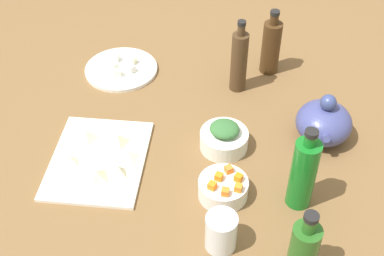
% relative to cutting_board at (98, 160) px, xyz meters
% --- Properties ---
extents(tabletop, '(1.90, 1.90, 0.03)m').
position_rel_cutting_board_xyz_m(tabletop, '(-0.11, 0.24, -0.02)').
color(tabletop, brown).
rests_on(tabletop, ground).
extents(cutting_board, '(0.32, 0.26, 0.01)m').
position_rel_cutting_board_xyz_m(cutting_board, '(0.00, 0.00, 0.00)').
color(cutting_board, white).
rests_on(cutting_board, tabletop).
extents(plate_tofu, '(0.23, 0.23, 0.01)m').
position_rel_cutting_board_xyz_m(plate_tofu, '(-0.41, -0.04, 0.00)').
color(plate_tofu, white).
rests_on(plate_tofu, tabletop).
extents(bowl_greens, '(0.13, 0.13, 0.05)m').
position_rel_cutting_board_xyz_m(bowl_greens, '(-0.10, 0.33, 0.02)').
color(bowl_greens, white).
rests_on(bowl_greens, tabletop).
extents(bowl_carrots, '(0.13, 0.13, 0.05)m').
position_rel_cutting_board_xyz_m(bowl_carrots, '(0.07, 0.34, 0.02)').
color(bowl_carrots, white).
rests_on(bowl_carrots, tabletop).
extents(teapot, '(0.17, 0.15, 0.15)m').
position_rel_cutting_board_xyz_m(teapot, '(-0.18, 0.60, 0.05)').
color(teapot, '#3F4682').
rests_on(teapot, tabletop).
extents(bottle_0, '(0.06, 0.06, 0.22)m').
position_rel_cutting_board_xyz_m(bottle_0, '(-0.48, 0.44, 0.09)').
color(bottle_0, '#422B14').
rests_on(bottle_0, tabletop).
extents(bottle_1, '(0.05, 0.05, 0.24)m').
position_rel_cutting_board_xyz_m(bottle_1, '(-0.37, 0.34, 0.10)').
color(bottle_1, '#45301C').
rests_on(bottle_1, tabletop).
extents(bottle_2, '(0.06, 0.06, 0.19)m').
position_rel_cutting_board_xyz_m(bottle_2, '(0.26, 0.53, 0.07)').
color(bottle_2, '#275F1F').
rests_on(bottle_2, tabletop).
extents(bottle_3, '(0.06, 0.06, 0.24)m').
position_rel_cutting_board_xyz_m(bottle_3, '(0.06, 0.53, 0.10)').
color(bottle_3, '#156E20').
rests_on(bottle_3, tabletop).
extents(drinking_glass_0, '(0.07, 0.07, 0.10)m').
position_rel_cutting_board_xyz_m(drinking_glass_0, '(0.22, 0.35, 0.04)').
color(drinking_glass_0, white).
rests_on(drinking_glass_0, tabletop).
extents(carrot_cube_0, '(0.03, 0.03, 0.02)m').
position_rel_cutting_board_xyz_m(carrot_cube_0, '(0.04, 0.35, 0.05)').
color(carrot_cube_0, orange).
rests_on(carrot_cube_0, bowl_carrots).
extents(carrot_cube_1, '(0.02, 0.02, 0.02)m').
position_rel_cutting_board_xyz_m(carrot_cube_1, '(0.06, 0.33, 0.05)').
color(carrot_cube_1, orange).
rests_on(carrot_cube_1, bowl_carrots).
extents(carrot_cube_2, '(0.02, 0.02, 0.02)m').
position_rel_cutting_board_xyz_m(carrot_cube_2, '(0.09, 0.38, 0.05)').
color(carrot_cube_2, orange).
rests_on(carrot_cube_2, bowl_carrots).
extents(carrot_cube_3, '(0.02, 0.02, 0.02)m').
position_rel_cutting_board_xyz_m(carrot_cube_3, '(0.06, 0.38, 0.05)').
color(carrot_cube_3, orange).
rests_on(carrot_cube_3, bowl_carrots).
extents(carrot_cube_4, '(0.02, 0.02, 0.02)m').
position_rel_cutting_board_xyz_m(carrot_cube_4, '(0.09, 0.32, 0.05)').
color(carrot_cube_4, orange).
rests_on(carrot_cube_4, bowl_carrots).
extents(carrot_cube_5, '(0.02, 0.02, 0.02)m').
position_rel_cutting_board_xyz_m(carrot_cube_5, '(0.11, 0.35, 0.05)').
color(carrot_cube_5, orange).
rests_on(carrot_cube_5, bowl_carrots).
extents(chopped_greens_mound, '(0.09, 0.09, 0.03)m').
position_rel_cutting_board_xyz_m(chopped_greens_mound, '(-0.10, 0.33, 0.06)').
color(chopped_greens_mound, '#346935').
rests_on(chopped_greens_mound, bowl_greens).
extents(tofu_cube_0, '(0.03, 0.03, 0.02)m').
position_rel_cutting_board_xyz_m(tofu_cube_0, '(-0.39, -0.06, 0.02)').
color(tofu_cube_0, white).
rests_on(tofu_cube_0, plate_tofu).
extents(tofu_cube_1, '(0.03, 0.03, 0.02)m').
position_rel_cutting_board_xyz_m(tofu_cube_1, '(-0.39, 0.00, 0.02)').
color(tofu_cube_1, white).
rests_on(tofu_cube_1, plate_tofu).
extents(tofu_cube_2, '(0.03, 0.03, 0.02)m').
position_rel_cutting_board_xyz_m(tofu_cube_2, '(-0.36, -0.04, 0.02)').
color(tofu_cube_2, white).
rests_on(tofu_cube_2, plate_tofu).
extents(tofu_cube_3, '(0.02, 0.02, 0.02)m').
position_rel_cutting_board_xyz_m(tofu_cube_3, '(-0.44, -0.07, 0.02)').
color(tofu_cube_3, white).
rests_on(tofu_cube_3, plate_tofu).
extents(tofu_cube_4, '(0.03, 0.03, 0.02)m').
position_rel_cutting_board_xyz_m(tofu_cube_4, '(-0.44, -0.01, 0.02)').
color(tofu_cube_4, '#F2F5CA').
rests_on(tofu_cube_4, plate_tofu).
extents(dumpling_0, '(0.07, 0.07, 0.03)m').
position_rel_cutting_board_xyz_m(dumpling_0, '(-0.07, 0.04, 0.02)').
color(dumpling_0, beige).
rests_on(dumpling_0, cutting_board).
extents(dumpling_1, '(0.07, 0.06, 0.03)m').
position_rel_cutting_board_xyz_m(dumpling_1, '(0.07, 0.02, 0.02)').
color(dumpling_1, beige).
rests_on(dumpling_1, cutting_board).
extents(dumpling_2, '(0.05, 0.05, 0.03)m').
position_rel_cutting_board_xyz_m(dumpling_2, '(0.03, -0.07, 0.02)').
color(dumpling_2, beige).
rests_on(dumpling_2, cutting_board).
extents(dumpling_3, '(0.07, 0.07, 0.02)m').
position_rel_cutting_board_xyz_m(dumpling_3, '(-0.07, -0.05, 0.02)').
color(dumpling_3, beige).
rests_on(dumpling_3, cutting_board).
extents(dumpling_4, '(0.08, 0.08, 0.02)m').
position_rel_cutting_board_xyz_m(dumpling_4, '(-0.01, 0.08, 0.02)').
color(dumpling_4, beige).
rests_on(dumpling_4, cutting_board).
extents(dumpling_5, '(0.05, 0.05, 0.03)m').
position_rel_cutting_board_xyz_m(dumpling_5, '(0.05, 0.07, 0.02)').
color(dumpling_5, beige).
rests_on(dumpling_5, cutting_board).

